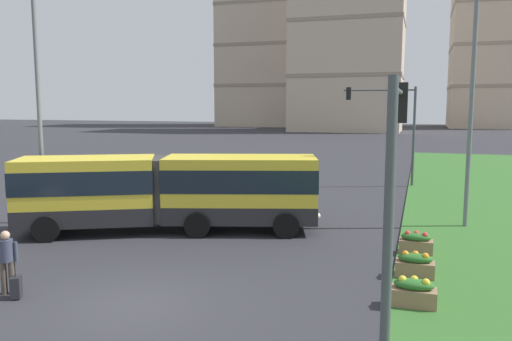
{
  "coord_description": "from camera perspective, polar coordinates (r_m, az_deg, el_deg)",
  "views": [
    {
      "loc": [
        6.82,
        -10.85,
        5.07
      ],
      "look_at": [
        -0.01,
        10.25,
        2.2
      ],
      "focal_mm": 35.81,
      "sensor_mm": 36.0,
      "label": 1
    }
  ],
  "objects": [
    {
      "name": "rolling_suitcase",
      "position": [
        15.12,
        -25.23,
        -11.68
      ],
      "size": [
        0.39,
        0.43,
        0.97
      ],
      "color": "#232328",
      "rests_on": "ground"
    },
    {
      "name": "flower_planter_1",
      "position": [
        15.86,
        17.33,
        -10.0
      ],
      "size": [
        1.1,
        0.56,
        0.74
      ],
      "color": "#937051",
      "rests_on": "grass_median"
    },
    {
      "name": "articulated_bus",
      "position": [
        20.69,
        -9.61,
        -2.23
      ],
      "size": [
        11.82,
        6.65,
        3.0
      ],
      "color": "yellow",
      "rests_on": "ground"
    },
    {
      "name": "ground_plane",
      "position": [
        13.79,
        -13.64,
        -14.42
      ],
      "size": [
        260.0,
        260.0,
        0.0
      ],
      "primitive_type": "plane",
      "color": "#2D2D33"
    },
    {
      "name": "apartment_tower_west",
      "position": [
        125.98,
        0.78,
        15.51
      ],
      "size": [
        18.49,
        17.39,
        45.76
      ],
      "color": "#C6B299",
      "rests_on": "ground"
    },
    {
      "name": "traffic_light_near_right",
      "position": [
        9.0,
        15.09,
        -1.07
      ],
      "size": [
        0.28,
        3.19,
        5.5
      ],
      "color": "#474C51",
      "rests_on": "ground"
    },
    {
      "name": "apartment_tower_westcentre",
      "position": [
        101.89,
        10.31,
        15.68
      ],
      "size": [
        20.59,
        14.99,
        39.98
      ],
      "color": "#C6B299",
      "rests_on": "ground"
    },
    {
      "name": "pedestrian_crossing",
      "position": [
        15.36,
        -26.09,
        -8.75
      ],
      "size": [
        0.52,
        0.36,
        1.74
      ],
      "color": "#4C4238",
      "rests_on": "ground"
    },
    {
      "name": "traffic_light_far_right",
      "position": [
        32.92,
        14.77,
        5.72
      ],
      "size": [
        4.42,
        0.28,
        6.16
      ],
      "color": "#474C51",
      "rests_on": "ground"
    },
    {
      "name": "flower_planter_0",
      "position": [
        13.67,
        17.21,
        -12.83
      ],
      "size": [
        1.1,
        0.56,
        0.74
      ],
      "color": "#937051",
      "rests_on": "grass_median"
    },
    {
      "name": "flower_planter_2",
      "position": [
        18.29,
        17.43,
        -7.68
      ],
      "size": [
        1.1,
        0.56,
        0.74
      ],
      "color": "#937051",
      "rests_on": "grass_median"
    },
    {
      "name": "car_black_sedan",
      "position": [
        34.85,
        -3.87,
        0.24
      ],
      "size": [
        4.49,
        2.2,
        1.58
      ],
      "color": "black",
      "rests_on": "ground"
    },
    {
      "name": "streetlight_median",
      "position": [
        22.41,
        22.95,
        7.24
      ],
      "size": [
        0.7,
        0.28,
        9.59
      ],
      "color": "slate",
      "rests_on": "ground"
    },
    {
      "name": "streetlight_left",
      "position": [
        23.43,
        -23.15,
        7.95
      ],
      "size": [
        0.7,
        0.28,
        10.19
      ],
      "color": "slate",
      "rests_on": "ground"
    },
    {
      "name": "apartment_tower_centre",
      "position": [
        127.31,
        24.9,
        14.12
      ],
      "size": [
        16.86,
        19.98,
        42.97
      ],
      "color": "#C6B299",
      "rests_on": "ground"
    }
  ]
}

